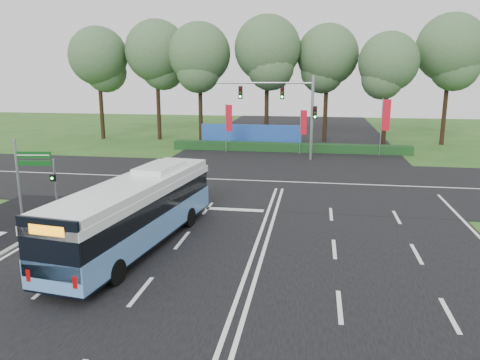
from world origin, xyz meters
The scene contains 13 objects.
ground centered at (0.00, 0.00, 0.00)m, with size 120.00×120.00×0.00m, color #26521B.
road_main centered at (0.00, 0.00, 0.02)m, with size 20.00×120.00×0.04m, color black.
road_cross centered at (0.00, 12.00, 0.03)m, with size 120.00×14.00×0.05m, color black.
city_bus centered at (-4.94, -1.01, 1.59)m, with size 3.70×11.17×3.15m.
pedestrian_signal centered at (-10.72, 2.56, 1.64)m, with size 0.25×0.40×3.00m.
street_sign centered at (-10.85, 0.40, 2.71)m, with size 1.68×0.32×4.34m.
banner_flag_left centered at (-5.55, 23.04, 2.93)m, with size 0.65×0.20×4.49m.
banner_flag_mid centered at (1.20, 23.22, 2.67)m, with size 0.60×0.08×4.06m.
banner_flag_right centered at (8.30, 23.76, 3.28)m, with size 0.75×0.14×5.07m.
traffic_light_gantry centered at (0.21, 20.50, 4.66)m, with size 8.41×0.28×7.00m.
hedge centered at (0.00, 24.50, 0.40)m, with size 22.00×1.20×0.80m, color #123316.
blue_hoarding centered at (-4.00, 27.00, 1.10)m, with size 10.00×0.30×2.20m, color #1E48A3.
eucalyptus_row centered at (-3.08, 30.28, 9.16)m, with size 42.66×8.65×12.94m.
Camera 1 is at (2.35, -18.84, 7.30)m, focal length 35.00 mm.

